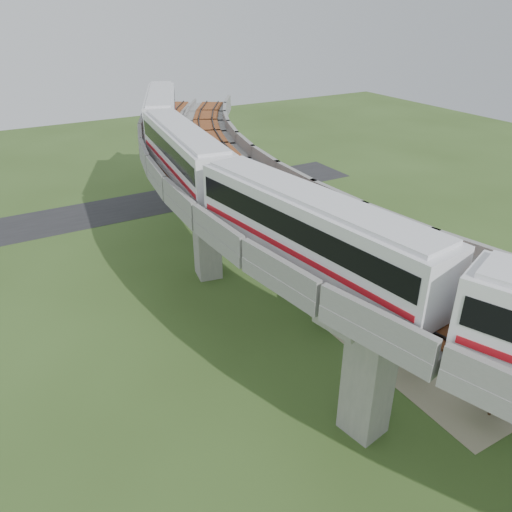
% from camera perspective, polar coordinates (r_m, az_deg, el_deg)
% --- Properties ---
extents(ground, '(160.00, 160.00, 0.00)m').
position_cam_1_polar(ground, '(36.98, 0.22, -9.38)').
color(ground, '#364D1F').
rests_on(ground, ground).
extents(dirt_lot, '(18.00, 26.00, 0.04)m').
position_cam_1_polar(dirt_lot, '(43.37, 17.88, -4.76)').
color(dirt_lot, gray).
rests_on(dirt_lot, ground).
extents(asphalt_road, '(60.00, 8.00, 0.03)m').
position_cam_1_polar(asphalt_road, '(61.67, -13.97, 5.52)').
color(asphalt_road, '#232326').
rests_on(asphalt_road, ground).
extents(viaduct, '(19.58, 73.98, 11.40)m').
position_cam_1_polar(viaduct, '(34.33, 5.83, 4.83)').
color(viaduct, '#99968E').
rests_on(viaduct, ground).
extents(metro_train, '(11.16, 61.34, 3.64)m').
position_cam_1_polar(metro_train, '(30.64, 1.72, 8.67)').
color(metro_train, silver).
rests_on(metro_train, ground).
extents(fence, '(3.87, 38.73, 1.50)m').
position_cam_1_polar(fence, '(41.48, 11.99, -4.32)').
color(fence, '#2D382D').
rests_on(fence, ground).
extents(tree_0, '(2.03, 2.03, 2.93)m').
position_cam_1_polar(tree_0, '(58.32, -1.76, 7.22)').
color(tree_0, '#382314').
rests_on(tree_0, ground).
extents(tree_1, '(2.96, 2.96, 3.92)m').
position_cam_1_polar(tree_1, '(53.62, -0.11, 6.07)').
color(tree_1, '#382314').
rests_on(tree_1, ground).
extents(tree_2, '(2.87, 2.87, 3.68)m').
position_cam_1_polar(tree_2, '(47.45, 1.87, 2.86)').
color(tree_2, '#382314').
rests_on(tree_2, ground).
extents(tree_3, '(2.15, 2.15, 3.14)m').
position_cam_1_polar(tree_3, '(41.39, 4.45, -1.47)').
color(tree_3, '#382314').
rests_on(tree_3, ground).
extents(tree_4, '(2.85, 2.85, 3.70)m').
position_cam_1_polar(tree_4, '(37.58, 8.94, -4.52)').
color(tree_4, '#382314').
rests_on(tree_4, ground).
extents(tree_5, '(2.64, 2.64, 3.59)m').
position_cam_1_polar(tree_5, '(34.25, 18.00, -9.24)').
color(tree_5, '#382314').
rests_on(tree_5, ground).
extents(tree_6, '(2.98, 2.98, 3.69)m').
position_cam_1_polar(tree_6, '(32.72, 25.92, -12.98)').
color(tree_6, '#382314').
rests_on(tree_6, ground).
extents(car_white, '(3.05, 3.45, 1.13)m').
position_cam_1_polar(car_white, '(39.88, 15.13, -6.38)').
color(car_white, silver).
rests_on(car_white, dirt_lot).
extents(car_red, '(4.13, 2.81, 1.29)m').
position_cam_1_polar(car_red, '(41.76, 25.78, -6.61)').
color(car_red, '#B71410').
rests_on(car_red, dirt_lot).
extents(car_dark, '(4.38, 2.59, 1.19)m').
position_cam_1_polar(car_dark, '(41.97, 12.46, -4.15)').
color(car_dark, black).
rests_on(car_dark, dirt_lot).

